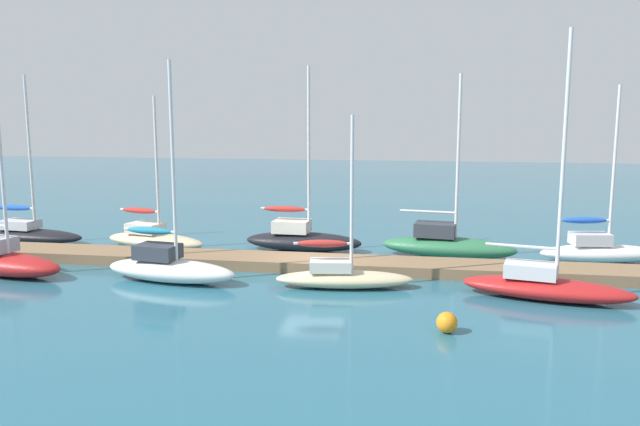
{
  "coord_description": "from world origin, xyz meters",
  "views": [
    {
      "loc": [
        4.45,
        -24.92,
        6.35
      ],
      "look_at": [
        0.0,
        2.0,
        2.0
      ],
      "focal_mm": 35.39,
      "sensor_mm": 36.0,
      "label": 1
    }
  ],
  "objects_px": {
    "sailboat_0": "(29,232)",
    "sailboat_8": "(600,249)",
    "sailboat_1": "(3,260)",
    "mooring_buoy_orange": "(447,322)",
    "sailboat_4": "(302,238)",
    "sailboat_7": "(545,284)",
    "sailboat_2": "(154,237)",
    "sailboat_5": "(342,275)",
    "sailboat_3": "(169,266)",
    "sailboat_6": "(447,244)"
  },
  "relations": [
    {
      "from": "sailboat_2",
      "to": "sailboat_7",
      "type": "bearing_deg",
      "value": -5.15
    },
    {
      "from": "sailboat_4",
      "to": "sailboat_1",
      "type": "bearing_deg",
      "value": -147.5
    },
    {
      "from": "sailboat_3",
      "to": "sailboat_1",
      "type": "bearing_deg",
      "value": -170.37
    },
    {
      "from": "sailboat_0",
      "to": "sailboat_6",
      "type": "bearing_deg",
      "value": 4.99
    },
    {
      "from": "sailboat_8",
      "to": "sailboat_5",
      "type": "bearing_deg",
      "value": -158.81
    },
    {
      "from": "sailboat_0",
      "to": "sailboat_8",
      "type": "xyz_separation_m",
      "value": [
        26.76,
        0.12,
        0.05
      ]
    },
    {
      "from": "sailboat_0",
      "to": "mooring_buoy_orange",
      "type": "bearing_deg",
      "value": -21.2
    },
    {
      "from": "sailboat_0",
      "to": "sailboat_6",
      "type": "relative_size",
      "value": 1.02
    },
    {
      "from": "sailboat_4",
      "to": "sailboat_8",
      "type": "height_order",
      "value": "sailboat_4"
    },
    {
      "from": "sailboat_5",
      "to": "mooring_buoy_orange",
      "type": "xyz_separation_m",
      "value": [
        3.64,
        -4.28,
        -0.17
      ]
    },
    {
      "from": "sailboat_6",
      "to": "sailboat_1",
      "type": "bearing_deg",
      "value": -153.09
    },
    {
      "from": "sailboat_2",
      "to": "sailboat_5",
      "type": "height_order",
      "value": "sailboat_2"
    },
    {
      "from": "sailboat_0",
      "to": "mooring_buoy_orange",
      "type": "height_order",
      "value": "sailboat_0"
    },
    {
      "from": "sailboat_4",
      "to": "sailboat_7",
      "type": "relative_size",
      "value": 0.93
    },
    {
      "from": "sailboat_0",
      "to": "sailboat_2",
      "type": "xyz_separation_m",
      "value": [
        6.69,
        -0.33,
        0.01
      ]
    },
    {
      "from": "sailboat_4",
      "to": "sailboat_6",
      "type": "height_order",
      "value": "sailboat_4"
    },
    {
      "from": "sailboat_2",
      "to": "sailboat_5",
      "type": "distance_m",
      "value": 11.02
    },
    {
      "from": "sailboat_8",
      "to": "sailboat_1",
      "type": "bearing_deg",
      "value": -173.37
    },
    {
      "from": "sailboat_0",
      "to": "sailboat_7",
      "type": "relative_size",
      "value": 0.9
    },
    {
      "from": "sailboat_7",
      "to": "sailboat_4",
      "type": "bearing_deg",
      "value": 159.61
    },
    {
      "from": "mooring_buoy_orange",
      "to": "sailboat_7",
      "type": "bearing_deg",
      "value": 49.04
    },
    {
      "from": "sailboat_1",
      "to": "sailboat_7",
      "type": "xyz_separation_m",
      "value": [
        20.55,
        0.03,
        -0.08
      ]
    },
    {
      "from": "sailboat_8",
      "to": "mooring_buoy_orange",
      "type": "height_order",
      "value": "sailboat_8"
    },
    {
      "from": "sailboat_3",
      "to": "sailboat_2",
      "type": "bearing_deg",
      "value": 127.6
    },
    {
      "from": "sailboat_1",
      "to": "sailboat_4",
      "type": "relative_size",
      "value": 1.13
    },
    {
      "from": "sailboat_1",
      "to": "sailboat_2",
      "type": "height_order",
      "value": "sailboat_1"
    },
    {
      "from": "sailboat_0",
      "to": "sailboat_5",
      "type": "height_order",
      "value": "sailboat_0"
    },
    {
      "from": "sailboat_7",
      "to": "sailboat_8",
      "type": "height_order",
      "value": "sailboat_7"
    },
    {
      "from": "sailboat_0",
      "to": "sailboat_4",
      "type": "relative_size",
      "value": 0.97
    },
    {
      "from": "sailboat_1",
      "to": "sailboat_3",
      "type": "xyz_separation_m",
      "value": [
        6.88,
        0.13,
        -0.01
      ]
    },
    {
      "from": "sailboat_3",
      "to": "sailboat_5",
      "type": "distance_m",
      "value": 6.61
    },
    {
      "from": "sailboat_2",
      "to": "sailboat_7",
      "type": "relative_size",
      "value": 0.79
    },
    {
      "from": "sailboat_3",
      "to": "sailboat_4",
      "type": "distance_m",
      "value": 7.3
    },
    {
      "from": "sailboat_7",
      "to": "sailboat_5",
      "type": "bearing_deg",
      "value": -170.39
    },
    {
      "from": "sailboat_2",
      "to": "sailboat_4",
      "type": "bearing_deg",
      "value": 18.49
    },
    {
      "from": "sailboat_4",
      "to": "sailboat_7",
      "type": "xyz_separation_m",
      "value": [
        9.73,
        -6.24,
        -0.07
      ]
    },
    {
      "from": "sailboat_6",
      "to": "sailboat_8",
      "type": "distance_m",
      "value": 6.45
    },
    {
      "from": "sailboat_6",
      "to": "sailboat_3",
      "type": "bearing_deg",
      "value": -143.1
    },
    {
      "from": "sailboat_1",
      "to": "sailboat_6",
      "type": "bearing_deg",
      "value": 31.43
    },
    {
      "from": "sailboat_0",
      "to": "sailboat_8",
      "type": "relative_size",
      "value": 1.09
    },
    {
      "from": "sailboat_0",
      "to": "sailboat_1",
      "type": "height_order",
      "value": "sailboat_1"
    },
    {
      "from": "sailboat_1",
      "to": "mooring_buoy_orange",
      "type": "xyz_separation_m",
      "value": [
        17.12,
        -3.92,
        -0.3
      ]
    },
    {
      "from": "sailboat_1",
      "to": "sailboat_5",
      "type": "distance_m",
      "value": 13.49
    },
    {
      "from": "sailboat_1",
      "to": "sailboat_2",
      "type": "relative_size",
      "value": 1.33
    },
    {
      "from": "sailboat_5",
      "to": "sailboat_6",
      "type": "height_order",
      "value": "sailboat_6"
    },
    {
      "from": "sailboat_5",
      "to": "sailboat_8",
      "type": "bearing_deg",
      "value": 21.41
    },
    {
      "from": "sailboat_7",
      "to": "sailboat_0",
      "type": "bearing_deg",
      "value": 178.04
    },
    {
      "from": "sailboat_3",
      "to": "sailboat_4",
      "type": "bearing_deg",
      "value": 65.81
    },
    {
      "from": "sailboat_1",
      "to": "sailboat_7",
      "type": "distance_m",
      "value": 20.55
    },
    {
      "from": "sailboat_1",
      "to": "sailboat_4",
      "type": "distance_m",
      "value": 12.51
    }
  ]
}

